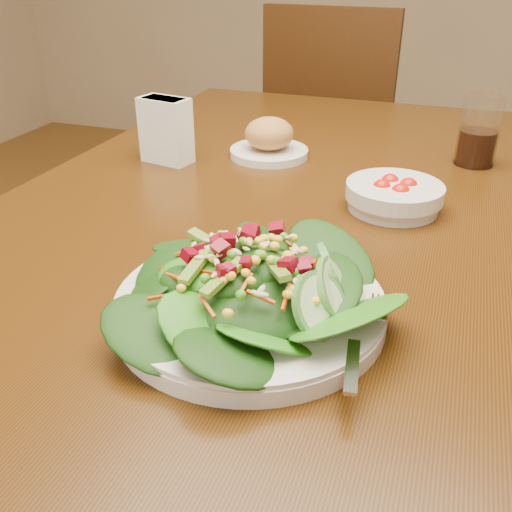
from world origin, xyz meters
name	(u,v)px	position (x,y,z in m)	size (l,w,h in m)	color
ground_plane	(280,496)	(0.00, 0.00, 0.00)	(5.00, 5.00, 0.00)	brown
dining_table	(287,247)	(0.00, 0.00, 0.65)	(0.90, 1.40, 0.75)	#452408
chair_far	(334,143)	(-0.14, 1.07, 0.51)	(0.47, 0.47, 0.96)	#2F1D09
salad_plate	(259,292)	(0.07, -0.36, 0.78)	(0.30, 0.30, 0.09)	silver
bread_plate	(269,141)	(-0.09, 0.17, 0.78)	(0.15, 0.15, 0.08)	silver
tomato_bowl	(394,196)	(0.17, -0.01, 0.77)	(0.15, 0.15, 0.05)	silver
drinking_glass	(478,136)	(0.29, 0.26, 0.81)	(0.07, 0.07, 0.13)	silver
napkin_holder	(166,129)	(-0.27, 0.08, 0.81)	(0.10, 0.07, 0.12)	white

